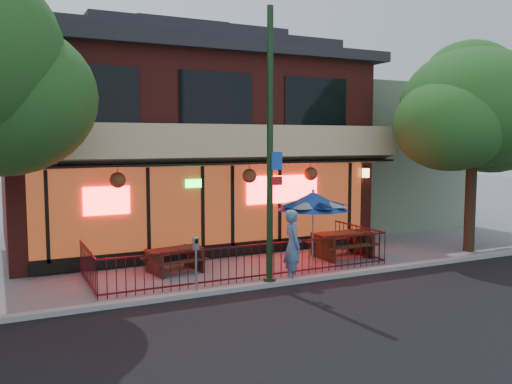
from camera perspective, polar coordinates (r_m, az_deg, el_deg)
ground at (r=14.45m, az=0.70°, el=-9.42°), size 80.00×80.00×0.00m
asphalt_street at (r=9.75m, az=17.49°, el=-17.21°), size 80.00×11.00×0.00m
curb at (r=14.00m, az=1.63°, el=-9.65°), size 80.00×0.25×0.12m
restaurant_building at (r=20.57m, az=-8.27°, el=6.59°), size 12.96×9.49×8.05m
neighbor_building at (r=25.31m, az=11.18°, el=3.79°), size 6.00×7.00×6.00m
patio_fence at (r=14.74m, az=-0.18°, el=-6.59°), size 8.44×2.62×1.00m
street_light at (r=13.61m, az=1.49°, el=3.09°), size 0.43×0.32×7.00m
street_tree_right at (r=19.41m, az=21.88°, el=8.78°), size 4.80×4.80×7.02m
picnic_table_left at (r=15.52m, az=-8.58°, el=-6.74°), size 1.75×1.44×0.68m
picnic_table_right at (r=17.44m, az=9.05°, el=-5.12°), size 1.87×1.43×0.80m
patio_umbrella at (r=15.64m, az=6.03°, el=-0.93°), size 2.02×2.02×2.31m
pedestrian at (r=14.26m, az=3.88°, el=-5.69°), size 0.56×0.76×1.91m
parking_meter_near at (r=13.02m, az=-6.34°, el=-6.76°), size 0.14×0.13×1.42m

